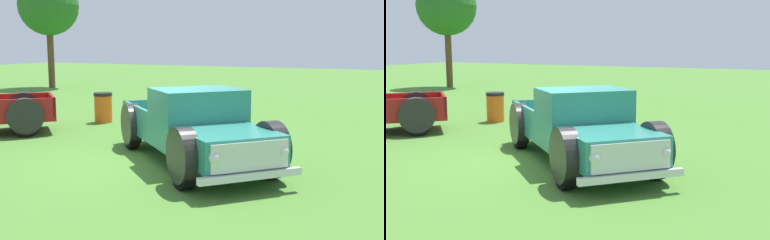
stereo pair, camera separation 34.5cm
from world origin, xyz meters
TOP-DOWN VIEW (x-y plane):
  - ground_plane at (0.00, 0.00)m, footprint 80.00×80.00m
  - pickup_truck_foreground at (0.08, -1.03)m, footprint 4.84×5.09m
  - trash_can at (3.74, 4.09)m, footprint 0.59×0.59m
  - oak_tree_east at (12.39, 14.07)m, footprint 3.34×3.34m

SIDE VIEW (x-z plane):
  - ground_plane at x=0.00m, z-range 0.00..0.00m
  - trash_can at x=3.74m, z-range 0.00..0.95m
  - pickup_truck_foreground at x=0.08m, z-range -0.04..1.55m
  - oak_tree_east at x=12.39m, z-range 1.43..7.70m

